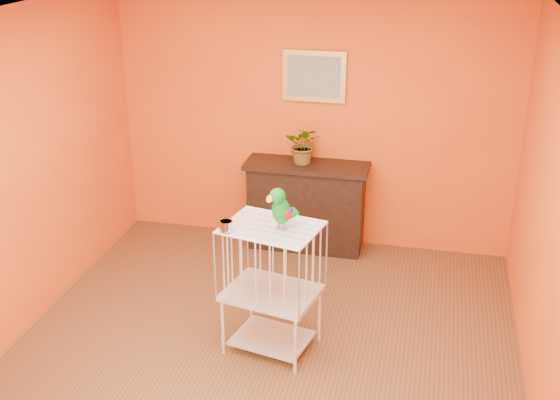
# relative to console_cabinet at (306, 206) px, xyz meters

# --- Properties ---
(ground) EXTENTS (4.50, 4.50, 0.00)m
(ground) POSITION_rel_console_cabinet_xyz_m (0.03, -2.03, -0.46)
(ground) COLOR brown
(ground) RESTS_ON ground
(room_shell) EXTENTS (4.50, 4.50, 4.50)m
(room_shell) POSITION_rel_console_cabinet_xyz_m (0.03, -2.03, 1.13)
(room_shell) COLOR orange
(room_shell) RESTS_ON ground
(console_cabinet) EXTENTS (1.23, 0.44, 0.91)m
(console_cabinet) POSITION_rel_console_cabinet_xyz_m (0.00, 0.00, 0.00)
(console_cabinet) COLOR black
(console_cabinet) RESTS_ON ground
(potted_plant) EXTENTS (0.37, 0.41, 0.30)m
(potted_plant) POSITION_rel_console_cabinet_xyz_m (-0.03, 0.02, 0.61)
(potted_plant) COLOR #26722D
(potted_plant) RESTS_ON console_cabinet
(framed_picture) EXTENTS (0.62, 0.04, 0.50)m
(framed_picture) POSITION_rel_console_cabinet_xyz_m (0.03, 0.18, 1.29)
(framed_picture) COLOR gold
(framed_picture) RESTS_ON room_shell
(birdcage) EXTENTS (0.79, 0.67, 1.07)m
(birdcage) POSITION_rel_console_cabinet_xyz_m (0.08, -1.83, 0.10)
(birdcage) COLOR silver
(birdcage) RESTS_ON ground
(feed_cup) EXTENTS (0.11, 0.11, 0.07)m
(feed_cup) POSITION_rel_console_cabinet_xyz_m (-0.22, -1.98, 0.65)
(feed_cup) COLOR silver
(feed_cup) RESTS_ON birdcage
(parrot) EXTENTS (0.22, 0.28, 0.34)m
(parrot) POSITION_rel_console_cabinet_xyz_m (0.16, -1.85, 0.78)
(parrot) COLOR #59544C
(parrot) RESTS_ON birdcage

